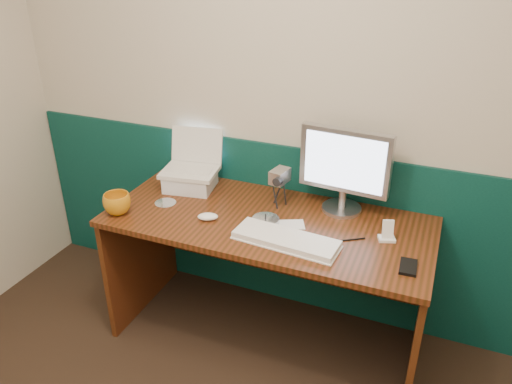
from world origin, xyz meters
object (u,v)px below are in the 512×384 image
at_px(desk, 267,281).
at_px(mug, 117,204).
at_px(keyboard, 286,240).
at_px(camcorder, 280,188).
at_px(laptop, 189,153).
at_px(monitor, 345,170).

distance_m(desk, mug, 0.87).
bearing_deg(keyboard, camcorder, 119.61).
bearing_deg(laptop, camcorder, -10.04).
height_order(mug, camcorder, camcorder).
distance_m(desk, laptop, 0.80).
bearing_deg(keyboard, mug, -171.37).
xyz_separation_m(laptop, keyboard, (0.67, -0.33, -0.20)).
xyz_separation_m(laptop, mug, (-0.20, -0.39, -0.16)).
xyz_separation_m(desk, monitor, (0.31, 0.23, 0.60)).
xyz_separation_m(desk, keyboard, (0.15, -0.17, 0.39)).
height_order(desk, monitor, monitor).
bearing_deg(desk, laptop, 162.50).
distance_m(laptop, keyboard, 0.78).
xyz_separation_m(laptop, monitor, (0.83, 0.07, 0.01)).
distance_m(laptop, camcorder, 0.53).
bearing_deg(keyboard, desk, 137.33).
relative_size(desk, monitor, 3.58).
xyz_separation_m(keyboard, camcorder, (-0.15, 0.33, 0.09)).
relative_size(keyboard, mug, 3.53).
xyz_separation_m(desk, mug, (-0.72, -0.23, 0.43)).
relative_size(laptop, camcorder, 1.45).
bearing_deg(laptop, desk, -26.82).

